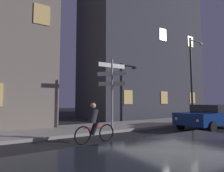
# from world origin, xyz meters

# --- Properties ---
(ground_plane) EXTENTS (80.00, 80.00, 0.00)m
(ground_plane) POSITION_xyz_m (0.00, 0.00, 0.00)
(ground_plane) COLOR #232326
(sidewalk_kerb) EXTENTS (40.00, 3.49, 0.14)m
(sidewalk_kerb) POSITION_xyz_m (0.00, 6.80, 0.07)
(sidewalk_kerb) COLOR #9E9991
(sidewalk_kerb) RESTS_ON ground_plane
(signpost) EXTENTS (1.72, 1.24, 3.90)m
(signpost) POSITION_xyz_m (1.38, 5.59, 2.53)
(signpost) COLOR gray
(signpost) RESTS_ON sidewalk_kerb
(street_lamp) EXTENTS (1.69, 0.28, 6.57)m
(street_lamp) POSITION_xyz_m (9.08, 5.84, 4.00)
(street_lamp) COLOR #2D2D30
(street_lamp) RESTS_ON sidewalk_kerb
(car_near_right) EXTENTS (4.76, 2.29, 1.46)m
(car_near_right) POSITION_xyz_m (6.91, 3.29, 0.78)
(car_near_right) COLOR navy
(car_near_right) RESTS_ON ground_plane
(cyclist) EXTENTS (1.82, 0.35, 1.61)m
(cyclist) POSITION_xyz_m (-0.72, 3.53, 0.75)
(cyclist) COLOR black
(cyclist) RESTS_ON ground_plane
(building_right_block) EXTENTS (13.04, 6.96, 21.93)m
(building_right_block) POSITION_xyz_m (9.75, 13.02, 10.96)
(building_right_block) COLOR #383842
(building_right_block) RESTS_ON ground_plane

